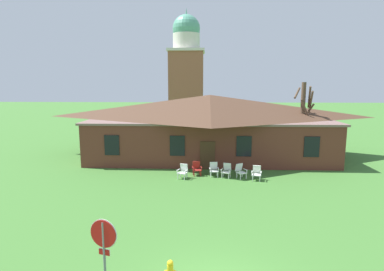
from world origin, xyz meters
TOP-DOWN VIEW (x-y plane):
  - brick_building at (-0.00, 19.05)m, footprint 20.14×10.40m
  - dome_tower at (-3.13, 37.59)m, footprint 5.18×5.18m
  - stop_sign at (-3.06, -0.82)m, footprint 0.78×0.26m
  - lawn_chair_by_porch at (-1.85, 11.77)m, footprint 0.75×0.81m
  - lawn_chair_near_door at (-0.96, 12.54)m, footprint 0.71×0.75m
  - lawn_chair_left_end at (0.21, 12.34)m, footprint 0.68×0.71m
  - lawn_chair_middle at (1.07, 12.09)m, footprint 0.75×0.81m
  - lawn_chair_right_end at (1.98, 12.00)m, footprint 0.82×0.86m
  - lawn_chair_far_side at (2.98, 11.56)m, footprint 0.72×0.77m
  - bare_tree_beside_building at (7.61, 17.53)m, footprint 1.74×1.69m

SIDE VIEW (x-z plane):
  - lawn_chair_by_porch at x=-1.85m, z-range 0.02..0.98m
  - lawn_chair_near_door at x=-0.96m, z-range 0.02..0.98m
  - lawn_chair_left_end at x=0.21m, z-range 0.02..0.98m
  - lawn_chair_middle at x=1.07m, z-range 0.02..0.98m
  - lawn_chair_right_end at x=1.98m, z-range 0.02..0.98m
  - lawn_chair_far_side at x=2.98m, z-range 0.02..0.98m
  - stop_sign at x=-3.06m, z-range 0.57..3.29m
  - brick_building at x=0.00m, z-range 0.05..5.34m
  - bare_tree_beside_building at x=7.61m, z-range 0.33..6.69m
  - dome_tower at x=-3.13m, z-range -0.81..15.94m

